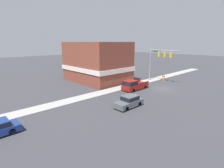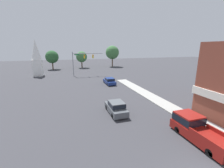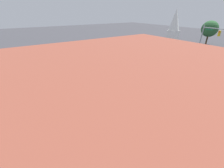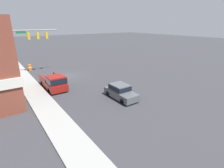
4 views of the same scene
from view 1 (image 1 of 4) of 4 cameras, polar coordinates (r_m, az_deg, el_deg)
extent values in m
plane|color=#38383D|center=(34.74, 16.11, -1.48)|extent=(200.00, 200.00, 0.00)
cube|color=#9E9E99|center=(37.80, 8.68, 0.19)|extent=(2.40, 60.00, 0.14)
cylinder|color=gray|center=(40.80, 12.33, 6.26)|extent=(0.22, 0.22, 7.49)
cylinder|color=gray|center=(38.77, 16.74, 10.46)|extent=(6.72, 0.18, 0.18)
cube|color=gold|center=(39.41, 15.15, 9.34)|extent=(0.36, 0.36, 1.05)
sphere|color=yellow|center=(39.56, 15.33, 9.80)|extent=(0.22, 0.22, 0.22)
cube|color=gold|center=(38.71, 16.91, 9.16)|extent=(0.36, 0.36, 1.05)
sphere|color=yellow|center=(38.87, 17.09, 9.63)|extent=(0.22, 0.22, 0.22)
cube|color=gold|center=(38.05, 18.73, 8.97)|extent=(0.36, 0.36, 1.05)
sphere|color=yellow|center=(38.21, 18.91, 9.44)|extent=(0.22, 0.22, 0.22)
cube|color=#196B38|center=(39.90, 13.99, 10.28)|extent=(1.40, 0.04, 0.30)
cylinder|color=black|center=(22.70, 4.78, -8.07)|extent=(0.22, 0.66, 0.66)
cylinder|color=black|center=(23.72, 1.85, -7.06)|extent=(0.22, 0.66, 0.66)
cylinder|color=black|center=(24.61, 8.89, -6.44)|extent=(0.22, 0.66, 0.66)
cylinder|color=black|center=(25.56, 6.02, -5.59)|extent=(0.22, 0.66, 0.66)
cube|color=#51565B|center=(24.04, 5.45, -6.26)|extent=(1.83, 4.25, 0.74)
cube|color=#51565B|center=(24.00, 5.89, -4.53)|extent=(1.68, 2.04, 0.67)
cube|color=black|center=(24.00, 5.89, -4.53)|extent=(1.70, 2.12, 0.47)
cylinder|color=black|center=(19.74, -29.78, -13.34)|extent=(0.22, 0.66, 0.66)
cylinder|color=black|center=(21.20, -30.90, -11.65)|extent=(0.22, 0.66, 0.66)
cylinder|color=black|center=(31.18, 6.95, -2.10)|extent=(0.22, 0.66, 0.66)
cylinder|color=black|center=(32.37, 4.37, -1.46)|extent=(0.22, 0.66, 0.66)
cylinder|color=black|center=(33.83, 10.66, -1.00)|extent=(0.22, 0.66, 0.66)
cylinder|color=black|center=(34.92, 8.15, -0.45)|extent=(0.22, 0.66, 0.66)
cube|color=maroon|center=(32.98, 7.60, -0.76)|extent=(2.11, 5.54, 0.85)
cube|color=maroon|center=(31.63, 5.92, 0.33)|extent=(2.01, 2.10, 0.93)
cube|color=black|center=(31.63, 5.92, 0.33)|extent=(2.03, 2.19, 0.65)
cube|color=maroon|center=(33.19, 10.27, 0.29)|extent=(0.12, 3.13, 0.35)
cube|color=maroon|center=(34.36, 7.60, 0.84)|extent=(0.12, 3.13, 0.35)
cylinder|color=orange|center=(42.40, 16.42, 1.91)|extent=(0.56, 0.56, 1.11)
cylinder|color=white|center=(42.39, 16.42, 1.98)|extent=(0.58, 0.58, 0.20)
cube|color=brown|center=(39.79, -4.90, 7.23)|extent=(13.54, 9.78, 8.71)
cube|color=silver|center=(39.95, -4.87, 5.36)|extent=(13.84, 10.08, 0.90)
camera|label=2|loc=(34.97, 32.11, 10.62)|focal=24.00mm
camera|label=3|loc=(37.99, -3.36, 14.89)|focal=24.00mm
camera|label=4|loc=(26.15, -37.77, 9.45)|focal=28.00mm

